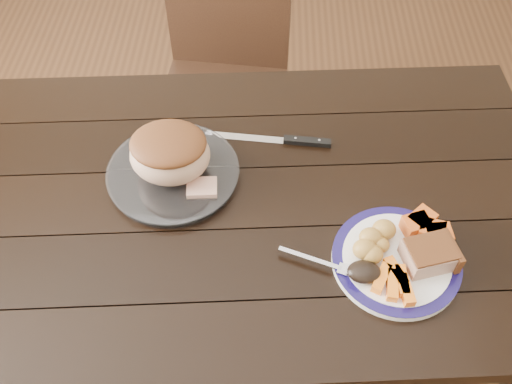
{
  "coord_description": "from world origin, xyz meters",
  "views": [
    {
      "loc": [
        0.1,
        -0.81,
        1.81
      ],
      "look_at": [
        0.08,
        -0.02,
        0.8
      ],
      "focal_mm": 40.0,
      "sensor_mm": 36.0,
      "label": 1
    }
  ],
  "objects_px": {
    "roast_joint": "(170,155)",
    "pork_slice": "(429,255)",
    "fork": "(325,264)",
    "chair_far": "(225,69)",
    "carving_knife": "(292,140)",
    "dining_table": "(224,221)",
    "dinner_plate": "(396,261)",
    "serving_platter": "(173,174)"
  },
  "relations": [
    {
      "from": "chair_far",
      "to": "fork",
      "type": "distance_m",
      "value": 0.99
    },
    {
      "from": "roast_joint",
      "to": "carving_knife",
      "type": "bearing_deg",
      "value": 22.95
    },
    {
      "from": "chair_far",
      "to": "dinner_plate",
      "type": "relative_size",
      "value": 3.36
    },
    {
      "from": "chair_far",
      "to": "carving_knife",
      "type": "distance_m",
      "value": 0.64
    },
    {
      "from": "dining_table",
      "to": "roast_joint",
      "type": "height_order",
      "value": "roast_joint"
    },
    {
      "from": "dinner_plate",
      "to": "fork",
      "type": "bearing_deg",
      "value": -173.28
    },
    {
      "from": "pork_slice",
      "to": "carving_knife",
      "type": "bearing_deg",
      "value": 128.41
    },
    {
      "from": "dining_table",
      "to": "serving_platter",
      "type": "bearing_deg",
      "value": 152.75
    },
    {
      "from": "roast_joint",
      "to": "dining_table",
      "type": "bearing_deg",
      "value": -27.25
    },
    {
      "from": "carving_knife",
      "to": "chair_far",
      "type": "bearing_deg",
      "value": 116.39
    },
    {
      "from": "pork_slice",
      "to": "carving_knife",
      "type": "distance_m",
      "value": 0.46
    },
    {
      "from": "roast_joint",
      "to": "carving_knife",
      "type": "relative_size",
      "value": 0.59
    },
    {
      "from": "chair_far",
      "to": "pork_slice",
      "type": "xyz_separation_m",
      "value": [
        0.5,
        -0.91,
        0.27
      ]
    },
    {
      "from": "roast_joint",
      "to": "carving_knife",
      "type": "xyz_separation_m",
      "value": [
        0.29,
        0.12,
        -0.07
      ]
    },
    {
      "from": "fork",
      "to": "chair_far",
      "type": "bearing_deg",
      "value": 126.79
    },
    {
      "from": "dining_table",
      "to": "serving_platter",
      "type": "xyz_separation_m",
      "value": [
        -0.12,
        0.06,
        0.1
      ]
    },
    {
      "from": "dining_table",
      "to": "carving_knife",
      "type": "distance_m",
      "value": 0.27
    },
    {
      "from": "dining_table",
      "to": "dinner_plate",
      "type": "relative_size",
      "value": 6.0
    },
    {
      "from": "roast_joint",
      "to": "pork_slice",
      "type": "bearing_deg",
      "value": -22.4
    },
    {
      "from": "pork_slice",
      "to": "roast_joint",
      "type": "relative_size",
      "value": 0.54
    },
    {
      "from": "chair_far",
      "to": "serving_platter",
      "type": "distance_m",
      "value": 0.72
    },
    {
      "from": "chair_far",
      "to": "serving_platter",
      "type": "relative_size",
      "value": 3.0
    },
    {
      "from": "fork",
      "to": "dining_table",
      "type": "bearing_deg",
      "value": 161.17
    },
    {
      "from": "chair_far",
      "to": "roast_joint",
      "type": "xyz_separation_m",
      "value": [
        -0.07,
        -0.67,
        0.3
      ]
    },
    {
      "from": "serving_platter",
      "to": "roast_joint",
      "type": "height_order",
      "value": "roast_joint"
    },
    {
      "from": "fork",
      "to": "serving_platter",
      "type": "bearing_deg",
      "value": 164.82
    },
    {
      "from": "dining_table",
      "to": "serving_platter",
      "type": "relative_size",
      "value": 5.36
    },
    {
      "from": "pork_slice",
      "to": "serving_platter",
      "type": "bearing_deg",
      "value": 157.6
    },
    {
      "from": "serving_platter",
      "to": "carving_knife",
      "type": "relative_size",
      "value": 0.97
    },
    {
      "from": "dining_table",
      "to": "dinner_plate",
      "type": "distance_m",
      "value": 0.43
    },
    {
      "from": "dining_table",
      "to": "carving_knife",
      "type": "height_order",
      "value": "carving_knife"
    },
    {
      "from": "dining_table",
      "to": "roast_joint",
      "type": "bearing_deg",
      "value": 152.75
    },
    {
      "from": "chair_far",
      "to": "pork_slice",
      "type": "distance_m",
      "value": 1.07
    },
    {
      "from": "fork",
      "to": "carving_knife",
      "type": "bearing_deg",
      "value": 119.98
    },
    {
      "from": "chair_far",
      "to": "roast_joint",
      "type": "relative_size",
      "value": 4.96
    },
    {
      "from": "dining_table",
      "to": "chair_far",
      "type": "height_order",
      "value": "chair_far"
    },
    {
      "from": "chair_far",
      "to": "carving_knife",
      "type": "bearing_deg",
      "value": 116.92
    },
    {
      "from": "dinner_plate",
      "to": "serving_platter",
      "type": "distance_m",
      "value": 0.56
    },
    {
      "from": "chair_far",
      "to": "carving_knife",
      "type": "relative_size",
      "value": 2.9
    },
    {
      "from": "serving_platter",
      "to": "fork",
      "type": "xyz_separation_m",
      "value": [
        0.35,
        -0.25,
        0.01
      ]
    },
    {
      "from": "dining_table",
      "to": "roast_joint",
      "type": "relative_size",
      "value": 8.85
    },
    {
      "from": "dining_table",
      "to": "fork",
      "type": "xyz_separation_m",
      "value": [
        0.23,
        -0.18,
        0.11
      ]
    }
  ]
}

